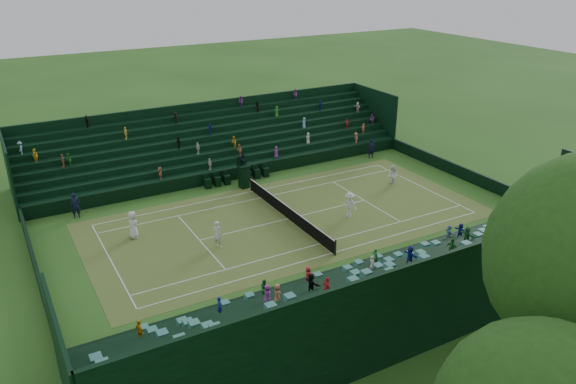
{
  "coord_description": "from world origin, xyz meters",
  "views": [
    {
      "loc": [
        30.11,
        -16.85,
        16.6
      ],
      "look_at": [
        0.0,
        0.0,
        2.0
      ],
      "focal_mm": 35.0,
      "sensor_mm": 36.0,
      "label": 1
    }
  ],
  "objects_px": {
    "player_near_west": "(133,225)",
    "player_near_east": "(217,234)",
    "tennis_net": "(288,212)",
    "player_far_west": "(392,176)",
    "player_far_east": "(349,205)",
    "umpire_chair": "(244,173)"
  },
  "relations": [
    {
      "from": "umpire_chair",
      "to": "player_far_east",
      "type": "height_order",
      "value": "umpire_chair"
    },
    {
      "from": "player_near_west",
      "to": "player_far_west",
      "type": "distance_m",
      "value": 19.98
    },
    {
      "from": "player_near_west",
      "to": "player_near_east",
      "type": "height_order",
      "value": "player_near_west"
    },
    {
      "from": "tennis_net",
      "to": "player_near_east",
      "type": "height_order",
      "value": "player_near_east"
    },
    {
      "from": "player_far_east",
      "to": "player_near_west",
      "type": "bearing_deg",
      "value": -132.01
    },
    {
      "from": "umpire_chair",
      "to": "player_near_west",
      "type": "height_order",
      "value": "umpire_chair"
    },
    {
      "from": "tennis_net",
      "to": "player_near_east",
      "type": "distance_m",
      "value": 5.87
    },
    {
      "from": "tennis_net",
      "to": "player_far_west",
      "type": "bearing_deg",
      "value": 97.8
    },
    {
      "from": "player_far_west",
      "to": "player_far_east",
      "type": "xyz_separation_m",
      "value": [
        3.1,
        -6.24,
        0.09
      ]
    },
    {
      "from": "player_far_west",
      "to": "player_far_east",
      "type": "bearing_deg",
      "value": -46.11
    },
    {
      "from": "player_near_west",
      "to": "player_far_east",
      "type": "bearing_deg",
      "value": -97.1
    },
    {
      "from": "umpire_chair",
      "to": "tennis_net",
      "type": "bearing_deg",
      "value": 1.83
    },
    {
      "from": "player_far_west",
      "to": "umpire_chair",
      "type": "bearing_deg",
      "value": -99.37
    },
    {
      "from": "umpire_chair",
      "to": "player_far_east",
      "type": "xyz_separation_m",
      "value": [
        8.31,
        4.05,
        -0.28
      ]
    },
    {
      "from": "tennis_net",
      "to": "player_near_west",
      "type": "bearing_deg",
      "value": -103.6
    },
    {
      "from": "player_near_east",
      "to": "player_near_west",
      "type": "bearing_deg",
      "value": 12.15
    },
    {
      "from": "tennis_net",
      "to": "umpire_chair",
      "type": "distance_m",
      "value": 6.63
    },
    {
      "from": "umpire_chair",
      "to": "player_near_east",
      "type": "relative_size",
      "value": 1.55
    },
    {
      "from": "player_near_west",
      "to": "player_far_west",
      "type": "height_order",
      "value": "player_near_west"
    },
    {
      "from": "player_near_west",
      "to": "player_near_east",
      "type": "distance_m",
      "value": 5.6
    },
    {
      "from": "tennis_net",
      "to": "player_near_east",
      "type": "relative_size",
      "value": 6.62
    },
    {
      "from": "player_far_east",
      "to": "player_near_east",
      "type": "bearing_deg",
      "value": -117.6
    }
  ]
}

